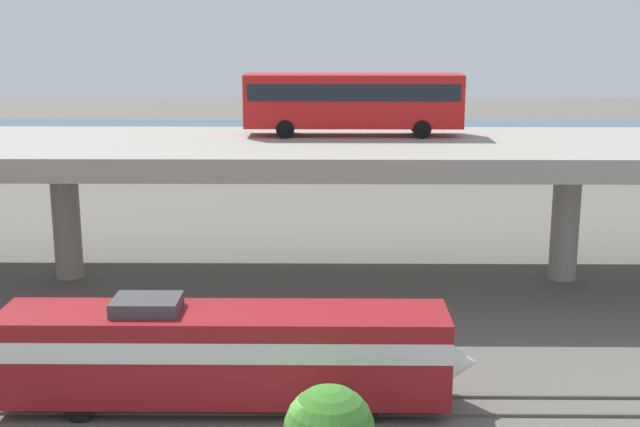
{
  "coord_description": "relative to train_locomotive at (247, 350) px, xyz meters",
  "views": [
    {
      "loc": [
        0.74,
        -24.85,
        13.93
      ],
      "look_at": [
        0.23,
        22.93,
        2.96
      ],
      "focal_mm": 47.58,
      "sensor_mm": 36.0,
      "label": 1
    }
  ],
  "objects": [
    {
      "name": "pier_parking_lot",
      "position": [
        2.23,
        51.0,
        -1.32
      ],
      "size": [
        79.93,
        12.4,
        1.74
      ],
      "primitive_type": "cube",
      "color": "#9E998E",
      "rests_on": "ground_plane"
    },
    {
      "name": "rail_strip_near",
      "position": [
        2.23,
        -0.76,
        -2.13
      ],
      "size": [
        110.0,
        0.12,
        0.12
      ],
      "primitive_type": "cube",
      "color": "#59544C",
      "rests_on": "ground_plane"
    },
    {
      "name": "parked_car_4",
      "position": [
        15.98,
        50.22,
        0.32
      ],
      "size": [
        4.12,
        1.93,
        1.5
      ],
      "color": "#B7B7BC",
      "rests_on": "pier_parking_lot"
    },
    {
      "name": "rail_strip_far",
      "position": [
        2.23,
        0.76,
        -2.13
      ],
      "size": [
        110.0,
        0.12,
        0.12
      ],
      "primitive_type": "cube",
      "color": "#59544C",
      "rests_on": "ground_plane"
    },
    {
      "name": "highway_overpass",
      "position": [
        2.23,
        16.0,
        4.67
      ],
      "size": [
        96.0,
        12.24,
        7.6
      ],
      "color": "#9E998E",
      "rests_on": "ground_plane"
    },
    {
      "name": "harbor_water",
      "position": [
        2.23,
        74.0,
        -2.19
      ],
      "size": [
        140.0,
        36.0,
        0.01
      ],
      "primitive_type": "cube",
      "color": "#385B7A",
      "rests_on": "ground_plane"
    },
    {
      "name": "parked_car_3",
      "position": [
        -9.9,
        53.01,
        0.32
      ],
      "size": [
        4.4,
        1.88,
        1.5
      ],
      "color": "#B7B7BC",
      "rests_on": "pier_parking_lot"
    },
    {
      "name": "parked_car_2",
      "position": [
        31.56,
        53.07,
        0.32
      ],
      "size": [
        4.11,
        1.92,
        1.5
      ],
      "rotation": [
        0.0,
        0.0,
        3.14
      ],
      "color": "black",
      "rests_on": "pier_parking_lot"
    },
    {
      "name": "parked_car_0",
      "position": [
        -25.22,
        53.76,
        0.32
      ],
      "size": [
        4.28,
        1.93,
        1.5
      ],
      "rotation": [
        0.0,
        0.0,
        3.14
      ],
      "color": "black",
      "rests_on": "pier_parking_lot"
    },
    {
      "name": "train_locomotive",
      "position": [
        0.0,
        0.0,
        0.0
      ],
      "size": [
        17.3,
        3.04,
        4.18
      ],
      "color": "maroon",
      "rests_on": "ground_plane"
    },
    {
      "name": "transit_bus_on_overpass",
      "position": [
        4.32,
        18.24,
        7.47
      ],
      "size": [
        12.0,
        2.68,
        3.4
      ],
      "color": "red",
      "rests_on": "highway_overpass"
    }
  ]
}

